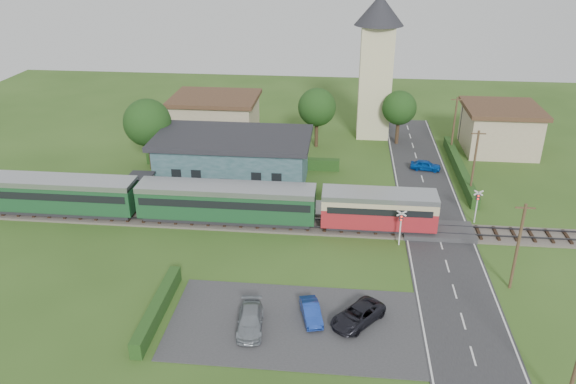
# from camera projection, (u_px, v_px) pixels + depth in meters

# --- Properties ---
(ground) EXTENTS (120.00, 120.00, 0.00)m
(ground) POSITION_uv_depth(u_px,v_px,m) (324.00, 239.00, 48.84)
(ground) COLOR #2D4C19
(railway_track) EXTENTS (76.00, 3.20, 0.49)m
(railway_track) POSITION_uv_depth(u_px,v_px,m) (325.00, 227.00, 50.59)
(railway_track) COLOR #4C443D
(railway_track) RESTS_ON ground
(road) EXTENTS (6.00, 70.00, 0.05)m
(road) POSITION_uv_depth(u_px,v_px,m) (441.00, 244.00, 47.90)
(road) COLOR #28282B
(road) RESTS_ON ground
(car_park) EXTENTS (17.00, 9.00, 0.08)m
(car_park) POSITION_uv_depth(u_px,v_px,m) (294.00, 324.00, 38.13)
(car_park) COLOR #333335
(car_park) RESTS_ON ground
(crossing_deck) EXTENTS (6.20, 3.40, 0.45)m
(crossing_deck) POSITION_uv_depth(u_px,v_px,m) (438.00, 231.00, 49.62)
(crossing_deck) COLOR #333335
(crossing_deck) RESTS_ON ground
(platform) EXTENTS (30.00, 3.00, 0.45)m
(platform) POSITION_uv_depth(u_px,v_px,m) (223.00, 205.00, 54.36)
(platform) COLOR gray
(platform) RESTS_ON ground
(equipment_hut) EXTENTS (2.30, 2.30, 2.55)m
(equipment_hut) POSITION_uv_depth(u_px,v_px,m) (142.00, 187.00, 54.46)
(equipment_hut) COLOR beige
(equipment_hut) RESTS_ON platform
(station_building) EXTENTS (16.00, 9.00, 5.30)m
(station_building) POSITION_uv_depth(u_px,v_px,m) (234.00, 159.00, 58.54)
(station_building) COLOR #25484B
(station_building) RESTS_ON ground
(train) EXTENTS (43.20, 2.90, 3.40)m
(train) POSITION_uv_depth(u_px,v_px,m) (192.00, 200.00, 50.84)
(train) COLOR #232328
(train) RESTS_ON ground
(church_tower) EXTENTS (6.00, 6.00, 17.60)m
(church_tower) POSITION_uv_depth(u_px,v_px,m) (377.00, 57.00, 69.31)
(church_tower) COLOR beige
(church_tower) RESTS_ON ground
(house_west) EXTENTS (10.80, 8.80, 5.50)m
(house_west) POSITION_uv_depth(u_px,v_px,m) (216.00, 117.00, 71.59)
(house_west) COLOR tan
(house_west) RESTS_ON ground
(house_east) EXTENTS (8.80, 8.80, 5.50)m
(house_east) POSITION_uv_depth(u_px,v_px,m) (500.00, 128.00, 67.45)
(house_east) COLOR tan
(house_east) RESTS_ON ground
(hedge_carpark) EXTENTS (0.80, 9.00, 1.20)m
(hedge_carpark) POSITION_uv_depth(u_px,v_px,m) (158.00, 309.00, 38.78)
(hedge_carpark) COLOR #193814
(hedge_carpark) RESTS_ON ground
(hedge_roadside) EXTENTS (0.80, 18.00, 1.20)m
(hedge_roadside) POSITION_uv_depth(u_px,v_px,m) (460.00, 169.00, 61.70)
(hedge_roadside) COLOR #193814
(hedge_roadside) RESTS_ON ground
(hedge_station) EXTENTS (22.00, 0.80, 1.30)m
(hedge_station) POSITION_uv_depth(u_px,v_px,m) (242.00, 161.00, 63.47)
(hedge_station) COLOR #193814
(hedge_station) RESTS_ON ground
(tree_a) EXTENTS (5.20, 5.20, 8.00)m
(tree_a) POSITION_uv_depth(u_px,v_px,m) (147.00, 123.00, 61.04)
(tree_a) COLOR #332316
(tree_a) RESTS_ON ground
(tree_b) EXTENTS (4.60, 4.60, 7.34)m
(tree_b) POSITION_uv_depth(u_px,v_px,m) (317.00, 107.00, 67.65)
(tree_b) COLOR #332316
(tree_b) RESTS_ON ground
(tree_c) EXTENTS (4.20, 4.20, 6.78)m
(tree_c) POSITION_uv_depth(u_px,v_px,m) (399.00, 108.00, 68.68)
(tree_c) COLOR #332316
(tree_c) RESTS_ON ground
(utility_pole_b) EXTENTS (1.40, 0.22, 7.00)m
(utility_pole_b) POSITION_uv_depth(u_px,v_px,m) (518.00, 246.00, 40.58)
(utility_pole_b) COLOR #473321
(utility_pole_b) RESTS_ON ground
(utility_pole_c) EXTENTS (1.40, 0.22, 7.00)m
(utility_pole_c) POSITION_uv_depth(u_px,v_px,m) (474.00, 163.00, 55.01)
(utility_pole_c) COLOR #473321
(utility_pole_c) RESTS_ON ground
(utility_pole_d) EXTENTS (1.40, 0.22, 7.00)m
(utility_pole_d) POSITION_uv_depth(u_px,v_px,m) (454.00, 125.00, 65.83)
(utility_pole_d) COLOR #473321
(utility_pole_d) RESTS_ON ground
(crossing_signal_near) EXTENTS (0.84, 0.28, 3.28)m
(crossing_signal_near) POSITION_uv_depth(u_px,v_px,m) (401.00, 223.00, 46.97)
(crossing_signal_near) COLOR silver
(crossing_signal_near) RESTS_ON ground
(crossing_signal_far) EXTENTS (0.84, 0.28, 3.28)m
(crossing_signal_far) POSITION_uv_depth(u_px,v_px,m) (477.00, 202.00, 50.63)
(crossing_signal_far) COLOR silver
(crossing_signal_far) RESTS_ON ground
(streetlamp_west) EXTENTS (0.30, 0.30, 5.15)m
(streetlamp_west) POSITION_uv_depth(u_px,v_px,m) (150.00, 125.00, 67.63)
(streetlamp_west) COLOR #3F3F47
(streetlamp_west) RESTS_ON ground
(streetlamp_east) EXTENTS (0.30, 0.30, 5.15)m
(streetlamp_east) POSITION_uv_depth(u_px,v_px,m) (461.00, 118.00, 70.42)
(streetlamp_east) COLOR #3F3F47
(streetlamp_east) RESTS_ON ground
(car_on_road) EXTENTS (3.49, 1.85, 1.13)m
(car_on_road) POSITION_uv_depth(u_px,v_px,m) (426.00, 165.00, 62.52)
(car_on_road) COLOR #0841A5
(car_on_road) RESTS_ON road
(car_park_blue) EXTENTS (1.92, 3.47, 1.08)m
(car_park_blue) POSITION_uv_depth(u_px,v_px,m) (311.00, 312.00, 38.43)
(car_park_blue) COLOR navy
(car_park_blue) RESTS_ON car_park
(car_park_silver) EXTENTS (2.07, 4.27, 1.20)m
(car_park_silver) POSITION_uv_depth(u_px,v_px,m) (250.00, 320.00, 37.48)
(car_park_silver) COLOR gray
(car_park_silver) RESTS_ON car_park
(car_park_dark) EXTENTS (4.21, 4.57, 1.19)m
(car_park_dark) POSITION_uv_depth(u_px,v_px,m) (358.00, 315.00, 38.01)
(car_park_dark) COLOR black
(car_park_dark) RESTS_ON car_park
(pedestrian_near) EXTENTS (0.65, 0.50, 1.59)m
(pedestrian_near) POSITION_uv_depth(u_px,v_px,m) (287.00, 201.00, 52.77)
(pedestrian_near) COLOR gray
(pedestrian_near) RESTS_ON platform
(pedestrian_far) EXTENTS (0.72, 0.84, 1.53)m
(pedestrian_far) POSITION_uv_depth(u_px,v_px,m) (179.00, 192.00, 54.66)
(pedestrian_far) COLOR gray
(pedestrian_far) RESTS_ON platform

